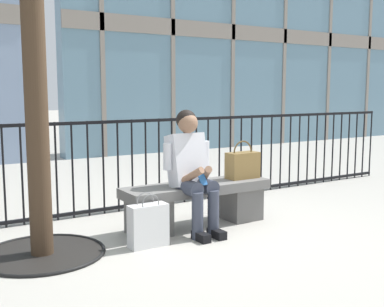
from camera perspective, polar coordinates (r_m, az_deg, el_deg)
The scene contains 6 objects.
ground_plane at distance 5.06m, azimuth 0.61°, elevation -8.58°, with size 60.00×60.00×0.00m, color #B2ADA3.
stone_bench at distance 4.99m, azimuth 0.61°, elevation -5.58°, with size 1.60×0.44×0.45m.
seated_person_with_phone at distance 4.73m, azimuth -0.06°, elevation -1.63°, with size 0.52×0.66×1.21m.
handbag_on_bench at distance 5.25m, azimuth 6.01°, elevation -1.32°, with size 0.36×0.18×0.41m.
shopping_bag at distance 4.39m, azimuth -5.21°, elevation -8.43°, with size 0.36×0.15×0.49m.
plaza_railing at distance 5.79m, azimuth -4.70°, elevation -1.07°, with size 8.05×0.04×1.07m.
Camera 1 is at (-2.62, -4.09, 1.40)m, focal length 45.01 mm.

